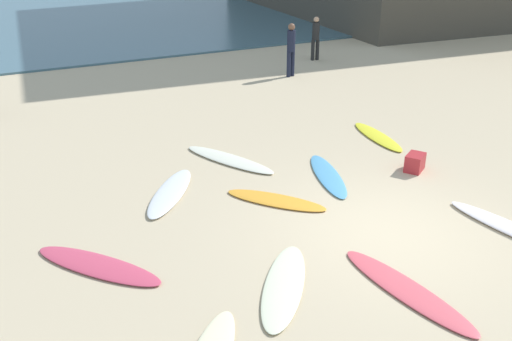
{
  "coord_description": "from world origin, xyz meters",
  "views": [
    {
      "loc": [
        -5.9,
        -6.46,
        5.02
      ],
      "look_at": [
        -1.17,
        2.82,
        0.3
      ],
      "focal_mm": 38.96,
      "sensor_mm": 36.0,
      "label": 1
    }
  ],
  "objects_px": {
    "surfboard_3": "(328,175)",
    "beachgoer_far": "(316,36)",
    "surfboard_1": "(407,290)",
    "surfboard_4": "(170,192)",
    "surfboard_6": "(229,159)",
    "beach_cooler": "(415,162)",
    "surfboard_7": "(378,136)",
    "beachgoer_mid": "(291,47)",
    "surfboard_2": "(276,200)",
    "surfboard_8": "(284,285)",
    "surfboard_9": "(98,265)"
  },
  "relations": [
    {
      "from": "surfboard_9",
      "to": "surfboard_3",
      "type": "bearing_deg",
      "value": 154.95
    },
    {
      "from": "surfboard_3",
      "to": "surfboard_8",
      "type": "height_order",
      "value": "surfboard_8"
    },
    {
      "from": "surfboard_7",
      "to": "beachgoer_far",
      "type": "bearing_deg",
      "value": -103.41
    },
    {
      "from": "surfboard_7",
      "to": "surfboard_2",
      "type": "bearing_deg",
      "value": 33.79
    },
    {
      "from": "beach_cooler",
      "to": "surfboard_3",
      "type": "bearing_deg",
      "value": 162.76
    },
    {
      "from": "surfboard_3",
      "to": "beachgoer_far",
      "type": "bearing_deg",
      "value": 77.12
    },
    {
      "from": "surfboard_2",
      "to": "beachgoer_mid",
      "type": "bearing_deg",
      "value": -161.75
    },
    {
      "from": "surfboard_8",
      "to": "surfboard_4",
      "type": "bearing_deg",
      "value": -44.55
    },
    {
      "from": "surfboard_1",
      "to": "beach_cooler",
      "type": "bearing_deg",
      "value": -139.68
    },
    {
      "from": "surfboard_6",
      "to": "surfboard_9",
      "type": "height_order",
      "value": "surfboard_6"
    },
    {
      "from": "surfboard_6",
      "to": "beach_cooler",
      "type": "height_order",
      "value": "beach_cooler"
    },
    {
      "from": "surfboard_1",
      "to": "surfboard_7",
      "type": "xyz_separation_m",
      "value": [
        3.63,
        5.28,
        0.0
      ]
    },
    {
      "from": "surfboard_2",
      "to": "surfboard_8",
      "type": "bearing_deg",
      "value": 23.82
    },
    {
      "from": "surfboard_1",
      "to": "beachgoer_far",
      "type": "relative_size",
      "value": 1.52
    },
    {
      "from": "surfboard_1",
      "to": "surfboard_3",
      "type": "relative_size",
      "value": 1.13
    },
    {
      "from": "surfboard_7",
      "to": "surfboard_4",
      "type": "bearing_deg",
      "value": 14.88
    },
    {
      "from": "surfboard_8",
      "to": "beachgoer_mid",
      "type": "distance_m",
      "value": 12.32
    },
    {
      "from": "surfboard_2",
      "to": "beach_cooler",
      "type": "bearing_deg",
      "value": 138.84
    },
    {
      "from": "surfboard_4",
      "to": "surfboard_6",
      "type": "bearing_deg",
      "value": -113.8
    },
    {
      "from": "surfboard_1",
      "to": "beach_cooler",
      "type": "xyz_separation_m",
      "value": [
        3.09,
        3.32,
        0.16
      ]
    },
    {
      "from": "surfboard_1",
      "to": "surfboard_6",
      "type": "height_order",
      "value": "surfboard_6"
    },
    {
      "from": "surfboard_4",
      "to": "surfboard_7",
      "type": "relative_size",
      "value": 1.03
    },
    {
      "from": "beachgoer_far",
      "to": "surfboard_9",
      "type": "bearing_deg",
      "value": -130.62
    },
    {
      "from": "surfboard_4",
      "to": "surfboard_6",
      "type": "xyz_separation_m",
      "value": [
        1.75,
        1.0,
        -0.01
      ]
    },
    {
      "from": "surfboard_8",
      "to": "beachgoer_far",
      "type": "xyz_separation_m",
      "value": [
        8.37,
        12.28,
        0.89
      ]
    },
    {
      "from": "surfboard_8",
      "to": "beachgoer_far",
      "type": "height_order",
      "value": "beachgoer_far"
    },
    {
      "from": "surfboard_6",
      "to": "surfboard_8",
      "type": "height_order",
      "value": "surfboard_6"
    },
    {
      "from": "surfboard_7",
      "to": "surfboard_9",
      "type": "bearing_deg",
      "value": 27.17
    },
    {
      "from": "surfboard_2",
      "to": "beachgoer_far",
      "type": "bearing_deg",
      "value": -165.9
    },
    {
      "from": "surfboard_1",
      "to": "surfboard_2",
      "type": "relative_size",
      "value": 1.23
    },
    {
      "from": "surfboard_2",
      "to": "beach_cooler",
      "type": "distance_m",
      "value": 3.43
    },
    {
      "from": "surfboard_8",
      "to": "surfboard_9",
      "type": "relative_size",
      "value": 0.93
    },
    {
      "from": "surfboard_1",
      "to": "beachgoer_mid",
      "type": "relative_size",
      "value": 1.38
    },
    {
      "from": "surfboard_7",
      "to": "surfboard_8",
      "type": "relative_size",
      "value": 0.98
    },
    {
      "from": "surfboard_1",
      "to": "surfboard_4",
      "type": "distance_m",
      "value": 5.07
    },
    {
      "from": "beachgoer_far",
      "to": "beach_cooler",
      "type": "bearing_deg",
      "value": -105.58
    },
    {
      "from": "surfboard_7",
      "to": "surfboard_6",
      "type": "bearing_deg",
      "value": 3.3
    },
    {
      "from": "surfboard_1",
      "to": "beachgoer_far",
      "type": "height_order",
      "value": "beachgoer_far"
    },
    {
      "from": "surfboard_9",
      "to": "surfboard_1",
      "type": "bearing_deg",
      "value": 107.35
    },
    {
      "from": "beach_cooler",
      "to": "surfboard_1",
      "type": "bearing_deg",
      "value": -132.92
    },
    {
      "from": "surfboard_1",
      "to": "surfboard_4",
      "type": "bearing_deg",
      "value": -72.73
    },
    {
      "from": "surfboard_7",
      "to": "beachgoer_mid",
      "type": "relative_size",
      "value": 1.19
    },
    {
      "from": "surfboard_9",
      "to": "surfboard_8",
      "type": "bearing_deg",
      "value": 104.82
    },
    {
      "from": "surfboard_8",
      "to": "beachgoer_mid",
      "type": "relative_size",
      "value": 1.21
    },
    {
      "from": "surfboard_4",
      "to": "beachgoer_mid",
      "type": "bearing_deg",
      "value": -98.16
    },
    {
      "from": "surfboard_7",
      "to": "beach_cooler",
      "type": "bearing_deg",
      "value": 82.86
    },
    {
      "from": "surfboard_8",
      "to": "beachgoer_mid",
      "type": "height_order",
      "value": "beachgoer_mid"
    },
    {
      "from": "surfboard_3",
      "to": "beachgoer_mid",
      "type": "xyz_separation_m",
      "value": [
        3.49,
        7.58,
        1.0
      ]
    },
    {
      "from": "surfboard_4",
      "to": "surfboard_8",
      "type": "distance_m",
      "value": 3.75
    },
    {
      "from": "surfboard_7",
      "to": "surfboard_8",
      "type": "xyz_separation_m",
      "value": [
        -5.2,
        -4.36,
        -0.0
      ]
    }
  ]
}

